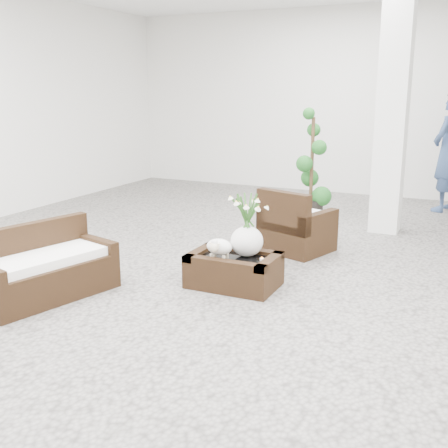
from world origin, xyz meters
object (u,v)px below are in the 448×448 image
at_px(loveseat, 45,263).
at_px(topiary, 312,164).
at_px(armchair, 297,220).
at_px(coffee_table, 234,272).

distance_m(loveseat, topiary, 4.77).
height_order(armchair, loveseat, armchair).
distance_m(coffee_table, loveseat, 1.88).
bearing_deg(loveseat, coffee_table, -40.00).
xyz_separation_m(coffee_table, armchair, (0.19, 1.52, 0.24)).
height_order(coffee_table, loveseat, loveseat).
bearing_deg(coffee_table, armchair, 82.79).
distance_m(coffee_table, armchair, 1.55).
xyz_separation_m(coffee_table, loveseat, (-1.54, -1.06, 0.20)).
relative_size(coffee_table, armchair, 1.12).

